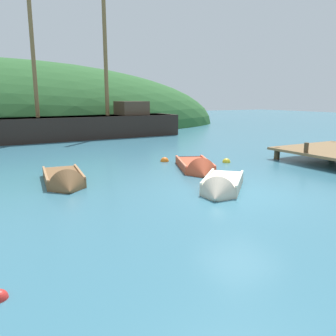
{
  "coord_description": "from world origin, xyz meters",
  "views": [
    {
      "loc": [
        -7.27,
        -8.01,
        3.04
      ],
      "look_at": [
        -0.73,
        3.55,
        0.27
      ],
      "focal_mm": 36.06,
      "sensor_mm": 36.0,
      "label": 1
    }
  ],
  "objects": [
    {
      "name": "rowboat_center",
      "position": [
        -4.74,
        3.92,
        0.1
      ],
      "size": [
        1.62,
        3.36,
        1.23
      ],
      "rotation": [
        0.0,
        0.0,
        4.6
      ],
      "color": "brown",
      "rests_on": "ground"
    },
    {
      "name": "ground_plane",
      "position": [
        0.0,
        0.0,
        0.0
      ],
      "size": [
        120.0,
        120.0,
        0.0
      ],
      "primitive_type": "plane",
      "color": "teal"
    },
    {
      "name": "sailing_ship",
      "position": [
        -0.37,
        17.8,
        0.61
      ],
      "size": [
        18.57,
        3.53,
        12.11
      ],
      "rotation": [
        0.0,
        0.0,
        3.15
      ],
      "color": "black",
      "rests_on": "ground"
    },
    {
      "name": "buoy_yellow",
      "position": [
        3.03,
        4.48,
        0.0
      ],
      "size": [
        0.39,
        0.39,
        0.39
      ],
      "primitive_type": "sphere",
      "color": "yellow",
      "rests_on": "ground"
    },
    {
      "name": "rowboat_outer_left",
      "position": [
        0.7,
        3.54,
        0.09
      ],
      "size": [
        2.44,
        3.6,
        1.21
      ],
      "rotation": [
        0.0,
        0.0,
        4.32
      ],
      "color": "#C64C2D",
      "rests_on": "ground"
    },
    {
      "name": "rowboat_far",
      "position": [
        -0.44,
        0.49,
        0.12
      ],
      "size": [
        2.95,
        2.89,
        1.11
      ],
      "rotation": [
        0.0,
        0.0,
        3.9
      ],
      "color": "beige",
      "rests_on": "ground"
    },
    {
      "name": "buoy_orange",
      "position": [
        0.56,
        6.16,
        0.0
      ],
      "size": [
        0.42,
        0.42,
        0.42
      ],
      "primitive_type": "sphere",
      "color": "orange",
      "rests_on": "ground"
    }
  ]
}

